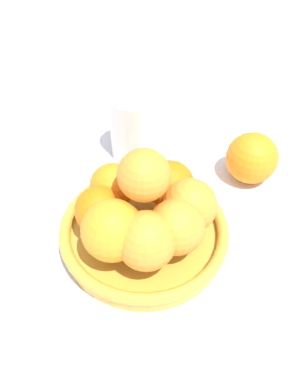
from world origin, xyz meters
name	(u,v)px	position (x,y,z in m)	size (l,w,h in m)	color
ground_plane	(144,239)	(0.00, 0.00, 0.00)	(4.00, 4.00, 0.00)	silver
fruit_bowl	(144,231)	(0.00, 0.00, 0.02)	(0.24, 0.24, 0.03)	gold
orange_pile	(145,207)	(0.00, 0.00, 0.07)	(0.18, 0.19, 0.12)	orange
stray_orange	(252,158)	(-0.08, -0.20, 0.04)	(0.08, 0.08, 0.08)	orange
drinking_glass	(133,127)	(0.11, -0.16, 0.06)	(0.08, 0.08, 0.11)	white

